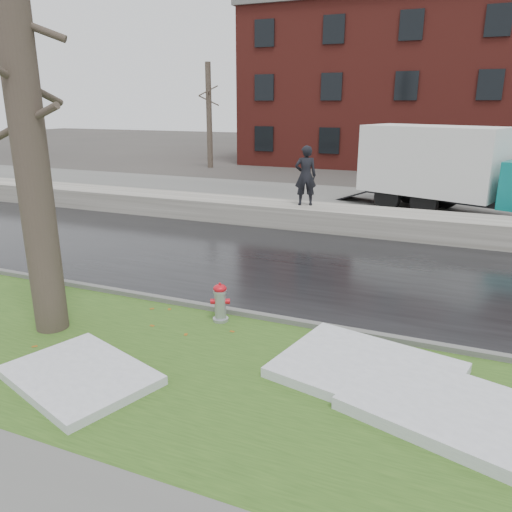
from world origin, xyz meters
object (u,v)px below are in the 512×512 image
at_px(box_truck, 458,169).
at_px(worker, 306,176).
at_px(fire_hydrant, 220,301).
at_px(tree, 27,127).

height_order(box_truck, worker, box_truck).
bearing_deg(fire_hydrant, worker, 72.33).
relative_size(tree, box_truck, 0.75).
xyz_separation_m(box_truck, worker, (-4.64, -3.98, 0.03)).
bearing_deg(fire_hydrant, tree, -175.50).
distance_m(tree, box_truck, 15.19).
distance_m(fire_hydrant, worker, 8.26).
bearing_deg(box_truck, worker, -119.80).
bearing_deg(box_truck, fire_hydrant, -87.74).
relative_size(fire_hydrant, worker, 0.39).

